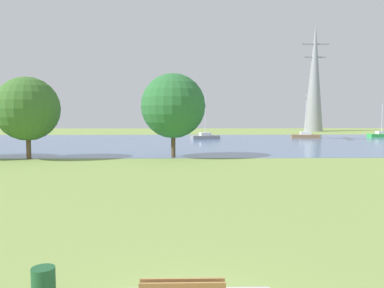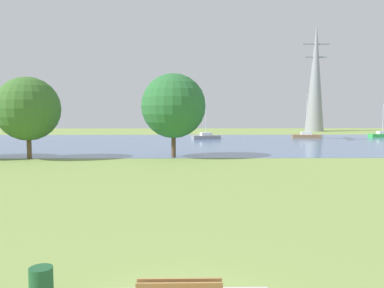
{
  "view_description": "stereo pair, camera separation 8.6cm",
  "coord_description": "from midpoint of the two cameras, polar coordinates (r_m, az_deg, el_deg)",
  "views": [
    {
      "loc": [
        0.01,
        -7.88,
        4.49
      ],
      "look_at": [
        0.68,
        19.99,
        2.22
      ],
      "focal_mm": 36.51,
      "sensor_mm": 36.0,
      "label": 1
    },
    {
      "loc": [
        0.1,
        -7.88,
        4.49
      ],
      "look_at": [
        0.68,
        19.99,
        2.22
      ],
      "focal_mm": 36.51,
      "sensor_mm": 36.0,
      "label": 2
    }
  ],
  "objects": [
    {
      "name": "water_surface",
      "position": [
        58.06,
        -1.41,
        0.22
      ],
      "size": [
        140.0,
        40.0,
        0.02
      ],
      "primitive_type": "cube",
      "color": "#56729F",
      "rests_on": "ground"
    },
    {
      "name": "sailboat_gray",
      "position": [
        65.48,
        1.91,
        1.12
      ],
      "size": [
        5.03,
        2.92,
        7.2
      ],
      "color": "gray",
      "rests_on": "water_surface"
    },
    {
      "name": "electricity_pylon",
      "position": [
        97.5,
        17.43,
        9.3
      ],
      "size": [
        6.4,
        4.4,
        25.48
      ],
      "color": "gray",
      "rests_on": "ground"
    },
    {
      "name": "ground_plane",
      "position": [
        30.22,
        -1.46,
        -3.9
      ],
      "size": [
        160.0,
        160.0,
        0.0
      ],
      "primitive_type": "plane",
      "color": "#7F994C"
    },
    {
      "name": "sailboat_brown",
      "position": [
        70.88,
        16.21,
        1.21
      ],
      "size": [
        4.94,
        2.06,
        7.65
      ],
      "color": "brown",
      "rests_on": "water_surface"
    },
    {
      "name": "tree_east_near",
      "position": [
        40.53,
        -22.97,
        4.75
      ],
      "size": [
        6.1,
        6.1,
        7.88
      ],
      "color": "brown",
      "rests_on": "ground"
    },
    {
      "name": "tree_west_near",
      "position": [
        38.86,
        -2.84,
        5.58
      ],
      "size": [
        6.42,
        6.42,
        8.34
      ],
      "color": "brown",
      "rests_on": "ground"
    },
    {
      "name": "sailboat_green",
      "position": [
        78.34,
        25.91,
        1.23
      ],
      "size": [
        4.95,
        2.08,
        6.0
      ],
      "color": "green",
      "rests_on": "water_surface"
    },
    {
      "name": "litter_bin",
      "position": [
        10.53,
        -21.11,
        -18.54
      ],
      "size": [
        0.56,
        0.56,
        0.8
      ],
      "primitive_type": "cylinder",
      "color": "#1E512D",
      "rests_on": "ground"
    }
  ]
}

